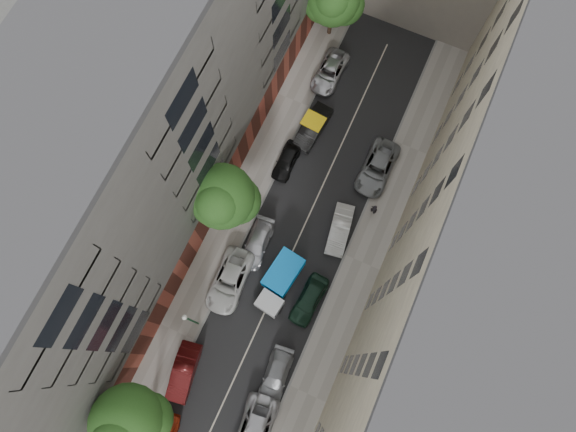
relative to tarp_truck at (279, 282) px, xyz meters
The scene contains 23 objects.
ground 4.53m from the tarp_truck, 92.13° to the left, with size 120.00×120.00×0.00m, color #4C4C49.
road_surface 4.52m from the tarp_truck, 92.13° to the left, with size 8.00×44.00×0.02m, color black.
sidewalk_left 7.23m from the tarp_truck, 142.50° to the left, with size 3.00×44.00×0.15m, color gray.
sidewalk_right 6.98m from the tarp_truck, 39.13° to the left, with size 3.00×44.00×0.15m, color gray.
building_left 14.83m from the tarp_truck, 158.74° to the left, with size 8.00×44.00×20.00m, color #494744.
building_right 14.58m from the tarp_truck, 21.84° to the left, with size 8.00×44.00×20.00m, color beige.
tarp_truck is the anchor object (origin of this frame).
car_left_1 9.82m from the tarp_truck, 112.56° to the right, with size 1.57×4.50×1.48m, color #490E0F.
car_left_2 3.97m from the tarp_truck, 158.28° to the right, with size 2.50×5.42×1.51m, color silver.
car_left_3 3.71m from the tarp_truck, 144.10° to the left, with size 1.79×4.41×1.28m, color #B2B1B6.
car_left_4 10.38m from the tarp_truck, 111.29° to the left, with size 1.51×3.76×1.28m, color black.
car_left_5 13.68m from the tarp_truck, 102.51° to the left, with size 1.60×4.59×1.51m, color black.
car_left_6 19.32m from the tarp_truck, 101.23° to the left, with size 2.20×4.77×1.32m, color silver.
car_right_0 11.04m from the tarp_truck, 75.03° to the right, with size 2.49×5.41×1.50m, color #B0B0B5.
car_right_1 7.00m from the tarp_truck, 67.77° to the right, with size 1.78×4.39×1.27m, color gray.
car_right_2 2.70m from the tarp_truck, ahead, with size 1.74×4.33×1.47m, color black.
car_right_3 6.53m from the tarp_truck, 66.06° to the left, with size 1.52×4.35×1.43m, color silver.
car_right_4 12.63m from the tarp_truck, 74.19° to the left, with size 2.46×5.34×1.48m, color gray.
tree_near 14.40m from the tarp_truck, 110.08° to the right, with size 5.01×4.69×8.65m.
tree_mid 7.98m from the tarp_truck, 151.36° to the left, with size 5.18×4.89×8.11m.
tree_far 23.77m from the tarp_truck, 103.30° to the left, with size 5.00×4.68×6.99m.
lamp_post 7.47m from the tarp_truck, 129.70° to the right, with size 0.36×0.36×5.71m.
pedestrian 9.72m from the tarp_truck, 62.23° to the left, with size 0.58×0.38×1.58m, color black.
Camera 1 is at (3.26, -9.60, 40.84)m, focal length 32.00 mm.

